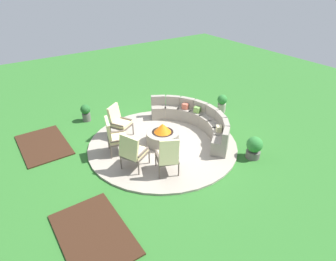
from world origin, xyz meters
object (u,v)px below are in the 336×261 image
fire_pit (163,136)px  lounge_chair_front_right (114,136)px  lounge_chair_front_left (119,121)px  lounge_chair_back_right (168,156)px  curved_stone_bench (196,121)px  potted_plant_2 (86,112)px  potted_plant_1 (222,103)px  lounge_chair_back_left (133,151)px  potted_plant_0 (254,147)px

fire_pit → lounge_chair_front_right: 1.51m
lounge_chair_front_left → lounge_chair_back_right: bearing=65.0°
curved_stone_bench → potted_plant_2: curved_stone_bench is taller
potted_plant_1 → lounge_chair_back_right: bearing=-62.6°
lounge_chair_front_left → lounge_chair_back_left: size_ratio=0.96×
curved_stone_bench → potted_plant_1: (-0.57, 1.71, -0.00)m
fire_pit → lounge_chair_front_right: lounge_chair_front_right is taller
lounge_chair_front_right → lounge_chair_back_right: lounge_chair_front_right is taller
lounge_chair_back_left → potted_plant_1: size_ratio=1.62×
fire_pit → potted_plant_2: (-2.89, -1.38, 0.01)m
lounge_chair_back_left → lounge_chair_back_right: (0.70, 0.65, 0.00)m
fire_pit → curved_stone_bench: bearing=94.8°
lounge_chair_back_left → lounge_chair_back_right: size_ratio=1.00×
lounge_chair_front_left → curved_stone_bench: bearing=126.2°
fire_pit → potted_plant_2: bearing=-154.4°
potted_plant_2 → lounge_chair_front_right: bearing=-1.1°
lounge_chair_front_right → potted_plant_1: bearing=110.5°
lounge_chair_front_left → potted_plant_2: size_ratio=1.71×
lounge_chair_back_right → potted_plant_0: 2.63m
lounge_chair_back_left → potted_plant_1: lounge_chair_back_left is taller
fire_pit → lounge_chair_front_right: bearing=-104.2°
lounge_chair_front_right → potted_plant_2: size_ratio=1.86×
lounge_chair_front_right → lounge_chair_back_left: bearing=21.2°
fire_pit → potted_plant_1: bearing=102.4°
lounge_chair_front_right → potted_plant_0: size_ratio=1.73×
lounge_chair_front_left → lounge_chair_back_left: 1.82m
lounge_chair_front_right → curved_stone_bench: bearing=101.5°
fire_pit → curved_stone_bench: 1.44m
curved_stone_bench → lounge_chair_front_left: lounge_chair_front_left is taller
lounge_chair_front_right → potted_plant_1: (-0.33, 4.57, -0.26)m
fire_pit → potted_plant_1: fire_pit is taller
lounge_chair_front_right → fire_pit: bearing=92.2°
curved_stone_bench → lounge_chair_back_right: (1.42, -2.13, 0.25)m
lounge_chair_back_left → potted_plant_0: bearing=36.2°
lounge_chair_front_left → potted_plant_1: bearing=143.7°
fire_pit → lounge_chair_back_right: (1.30, -0.70, 0.30)m
fire_pit → lounge_chair_back_right: 1.50m
curved_stone_bench → potted_plant_1: bearing=108.4°
lounge_chair_front_right → lounge_chair_back_left: size_ratio=1.04×
lounge_chair_front_left → potted_plant_2: lounge_chair_front_left is taller
lounge_chair_back_right → potted_plant_0: (0.74, 2.51, -0.27)m
lounge_chair_back_right → potted_plant_0: bearing=5.7°
curved_stone_bench → lounge_chair_back_right: lounge_chair_back_right is taller
lounge_chair_back_left → potted_plant_0: (1.44, 3.15, -0.27)m
curved_stone_bench → lounge_chair_front_right: lounge_chair_front_right is taller
curved_stone_bench → potted_plant_0: (2.16, 0.38, -0.02)m
lounge_chair_back_left → lounge_chair_back_right: 0.95m
lounge_chair_front_right → lounge_chair_back_right: bearing=40.1°
potted_plant_0 → lounge_chair_back_right: bearing=-106.5°
potted_plant_0 → potted_plant_2: potted_plant_0 is taller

